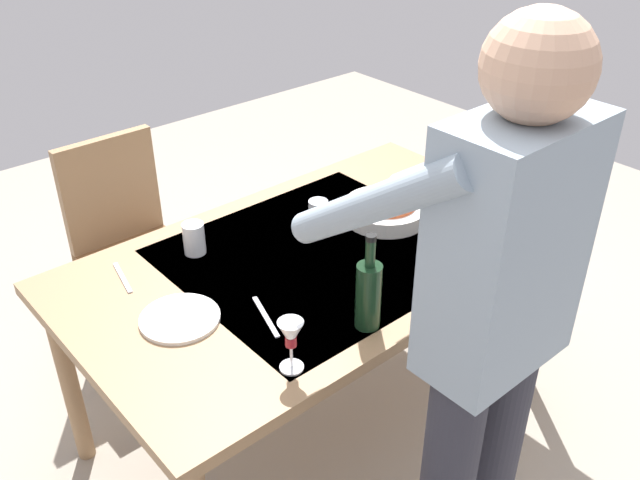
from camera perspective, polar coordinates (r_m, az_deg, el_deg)
The scene contains 13 objects.
ground_plane at distance 2.74m, azimuth -0.00°, elevation -14.36°, with size 6.00×6.00×0.00m, color #9E9384.
dining_table at distance 2.31m, azimuth -0.00°, elevation -2.52°, with size 1.66×0.97×0.75m.
chair_near at distance 2.89m, azimuth -15.58°, elevation 0.37°, with size 0.40×0.40×0.91m.
person_server at distance 1.66m, azimuth 13.68°, elevation -6.84°, with size 0.42×0.61×1.69m.
wine_bottle at distance 1.90m, azimuth 4.03°, elevation -4.40°, with size 0.07×0.07×0.30m.
wine_glass_left at distance 2.62m, azimuth 14.20°, elevation 5.28°, with size 0.07×0.07×0.15m.
wine_glass_right at distance 1.76m, azimuth -2.42°, elevation -7.99°, with size 0.07×0.07×0.15m.
water_cup_near_left at distance 2.28m, azimuth -10.36°, elevation 0.13°, with size 0.07×0.07×0.11m, color silver.
water_cup_near_right at distance 2.40m, azimuth -0.15°, elevation 2.21°, with size 0.07×0.07×0.10m, color silver.
serving_bowl_pasta at distance 2.46m, azimuth 5.42°, elevation 2.52°, with size 0.30×0.30×0.07m.
dinner_plate_near at distance 2.01m, azimuth -11.49°, elevation -6.36°, with size 0.23×0.23×0.01m, color silver.
table_knife at distance 1.99m, azimuth -4.51°, elevation -6.31°, with size 0.01×0.20×0.01m, color silver.
table_fork at distance 2.23m, azimuth -15.98°, elevation -2.99°, with size 0.01×0.18×0.01m, color silver.
Camera 1 is at (1.25, 1.45, 1.97)m, focal length 38.78 mm.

